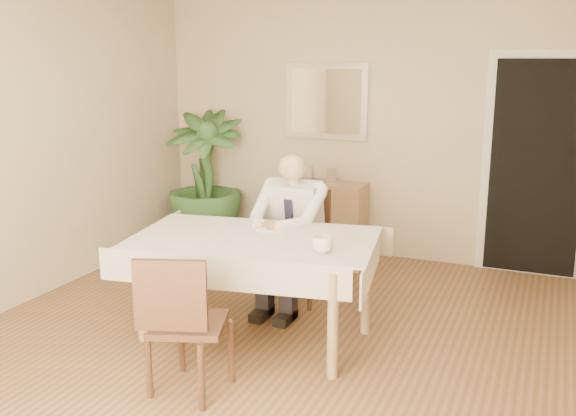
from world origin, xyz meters
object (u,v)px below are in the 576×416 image
at_px(coffee_mug, 323,244).
at_px(sideboard, 320,218).
at_px(chair_near, 182,318).
at_px(chair_far, 301,237).
at_px(seated_man, 287,225).
at_px(potted_palm, 205,180).
at_px(dining_table, 254,248).

xyz_separation_m(coffee_mug, sideboard, (-0.85, 2.27, -0.43)).
bearing_deg(coffee_mug, chair_near, -127.54).
relative_size(chair_far, coffee_mug, 6.85).
bearing_deg(seated_man, potted_palm, 139.05).
xyz_separation_m(dining_table, sideboard, (-0.28, 2.11, -0.29)).
distance_m(dining_table, sideboard, 2.15).
xyz_separation_m(dining_table, potted_palm, (-1.51, 1.90, 0.05)).
xyz_separation_m(chair_near, seated_man, (0.02, 1.52, 0.19)).
distance_m(coffee_mug, sideboard, 2.46).
xyz_separation_m(chair_far, seated_man, (0.00, -0.29, 0.17)).
height_order(dining_table, sideboard, dining_table).
relative_size(chair_near, potted_palm, 0.62).
relative_size(coffee_mug, sideboard, 0.14).
xyz_separation_m(dining_table, coffee_mug, (0.57, -0.16, 0.14)).
height_order(chair_near, coffee_mug, chair_near).
relative_size(dining_table, chair_far, 2.03).
bearing_deg(chair_near, chair_far, 70.04).
distance_m(dining_table, chair_near, 0.94).
distance_m(chair_far, chair_near, 1.81).
relative_size(coffee_mug, potted_palm, 0.09).
xyz_separation_m(dining_table, chair_far, (-0.00, 0.88, -0.15)).
bearing_deg(coffee_mug, sideboard, 110.51).
distance_m(chair_near, seated_man, 1.53).
distance_m(seated_man, coffee_mug, 0.95).
bearing_deg(chair_far, dining_table, -89.24).
bearing_deg(coffee_mug, dining_table, 164.70).
distance_m(sideboard, potted_palm, 1.29).
bearing_deg(potted_palm, chair_near, -62.32).
height_order(chair_near, sideboard, chair_near).
distance_m(chair_near, coffee_mug, 1.02).
relative_size(seated_man, sideboard, 1.32).
bearing_deg(chair_near, coffee_mug, 33.28).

